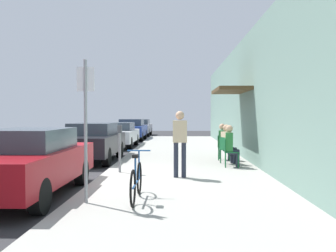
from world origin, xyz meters
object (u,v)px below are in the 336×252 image
(street_sign, at_px, (86,119))
(seated_patron_1, at_px, (228,143))
(seated_patron_0, at_px, (231,144))
(parking_meter, at_px, (120,145))
(cafe_chair_2, at_px, (222,146))
(parked_car_1, at_px, (93,141))
(bicycle_0, at_px, (136,181))
(parked_car_3, at_px, (132,129))
(parked_car_2, at_px, (118,134))
(seated_patron_2, at_px, (224,140))
(parked_car_4, at_px, (140,127))
(cafe_chair_0, at_px, (229,151))
(cafe_chair_1, at_px, (226,148))
(pedestrian_standing, at_px, (180,138))
(parked_car_0, at_px, (27,161))

(street_sign, xyz_separation_m, seated_patron_1, (3.30, 5.45, -0.82))
(street_sign, bearing_deg, seated_patron_0, 54.87)
(parking_meter, distance_m, cafe_chair_2, 4.34)
(parked_car_1, bearing_deg, seated_patron_1, -17.15)
(street_sign, height_order, bicycle_0, street_sign)
(parked_car_3, bearing_deg, parked_car_2, -90.00)
(parked_car_1, distance_m, seated_patron_2, 4.83)
(parked_car_1, height_order, seated_patron_0, parked_car_1)
(parked_car_4, height_order, seated_patron_2, seated_patron_2)
(parked_car_1, relative_size, cafe_chair_2, 5.06)
(cafe_chair_0, xyz_separation_m, cafe_chair_1, (0.00, 0.73, 0.00))
(street_sign, relative_size, cafe_chair_0, 2.99)
(seated_patron_2, bearing_deg, parked_car_4, 105.60)
(parked_car_4, height_order, seated_patron_0, seated_patron_0)
(parking_meter, height_order, street_sign, street_sign)
(seated_patron_1, xyz_separation_m, pedestrian_standing, (-1.58, -2.68, 0.30))
(cafe_chair_0, height_order, pedestrian_standing, pedestrian_standing)
(bicycle_0, bearing_deg, parked_car_4, 95.83)
(seated_patron_0, distance_m, cafe_chair_1, 0.77)
(parked_car_3, relative_size, pedestrian_standing, 2.59)
(parked_car_1, bearing_deg, parked_car_3, 90.00)
(parked_car_1, xyz_separation_m, cafe_chair_2, (4.74, -0.45, -0.12))
(parked_car_4, xyz_separation_m, cafe_chair_2, (4.74, -17.19, -0.09))
(parked_car_4, relative_size, seated_patron_0, 3.41)
(parked_car_2, height_order, cafe_chair_1, parked_car_2)
(parking_meter, bearing_deg, cafe_chair_0, 19.66)
(parked_car_0, height_order, cafe_chair_0, parked_car_0)
(seated_patron_0, bearing_deg, parked_car_3, 109.30)
(street_sign, distance_m, seated_patron_0, 5.80)
(parked_car_3, relative_size, seated_patron_1, 3.41)
(seated_patron_2, bearing_deg, parked_car_1, 174.47)
(parked_car_4, relative_size, cafe_chair_2, 5.06)
(seated_patron_0, relative_size, cafe_chair_2, 1.48)
(cafe_chair_0, height_order, cafe_chair_1, same)
(bicycle_0, distance_m, cafe_chair_1, 5.72)
(cafe_chair_0, bearing_deg, parked_car_1, 154.78)
(parked_car_4, bearing_deg, bicycle_0, -84.17)
(parked_car_1, relative_size, parked_car_2, 1.00)
(street_sign, distance_m, seated_patron_2, 7.31)
(parked_car_3, bearing_deg, street_sign, -85.34)
(cafe_chair_2, bearing_deg, parked_car_4, 105.43)
(cafe_chair_0, distance_m, seated_patron_2, 1.78)
(cafe_chair_2, relative_size, pedestrian_standing, 0.51)
(street_sign, relative_size, bicycle_0, 1.52)
(parked_car_2, height_order, seated_patron_1, seated_patron_1)
(parked_car_1, xyz_separation_m, parked_car_3, (-0.00, 11.48, 0.00))
(parked_car_1, bearing_deg, seated_patron_2, -5.53)
(parked_car_2, relative_size, seated_patron_0, 3.41)
(parked_car_4, bearing_deg, cafe_chair_0, -75.97)
(parked_car_2, distance_m, parked_car_4, 10.90)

